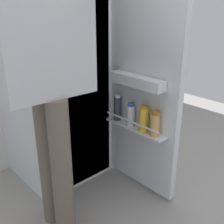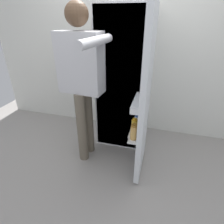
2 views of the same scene
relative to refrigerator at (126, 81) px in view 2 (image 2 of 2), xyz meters
The scene contains 4 objects.
ground_plane 1.02m from the refrigerator, 93.23° to the right, with size 5.18×5.18×0.00m, color gray.
kitchen_wall 0.54m from the refrigerator, 93.95° to the left, with size 4.40×0.10×2.48m, color silver.
refrigerator is the anchor object (origin of this frame).
person 0.66m from the refrigerator, 126.92° to the right, with size 0.59×0.84×1.78m.
Camera 2 is at (0.49, -1.81, 1.65)m, focal length 29.76 mm.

